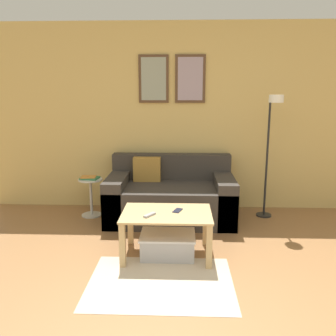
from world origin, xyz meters
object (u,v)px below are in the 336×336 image
(couch, at_px, (170,197))
(side_table, at_px, (91,194))
(storage_bin, at_px, (168,245))
(floor_lamp, at_px, (272,135))
(remote_control, at_px, (150,215))
(coffee_table, at_px, (167,221))
(cell_phone, at_px, (178,210))
(book_stack, at_px, (89,178))

(couch, xyz_separation_m, side_table, (-1.06, 0.04, 0.01))
(storage_bin, xyz_separation_m, side_table, (-1.07, 1.16, 0.19))
(floor_lamp, bearing_deg, remote_control, -140.34)
(coffee_table, bearing_deg, remote_control, -146.52)
(storage_bin, bearing_deg, remote_control, -151.41)
(coffee_table, xyz_separation_m, side_table, (-1.06, 1.15, -0.07))
(remote_control, xyz_separation_m, cell_phone, (0.27, 0.16, -0.01))
(book_stack, relative_size, cell_phone, 1.77)
(storage_bin, relative_size, book_stack, 2.21)
(storage_bin, height_order, book_stack, book_stack)
(side_table, bearing_deg, book_stack, 157.20)
(storage_bin, relative_size, cell_phone, 3.92)
(coffee_table, xyz_separation_m, floor_lamp, (1.25, 1.07, 0.74))
(couch, xyz_separation_m, floor_lamp, (1.25, -0.04, 0.82))
(remote_control, bearing_deg, side_table, 159.60)
(couch, distance_m, storage_bin, 1.13)
(floor_lamp, height_order, remote_control, floor_lamp)
(couch, height_order, storage_bin, couch)
(floor_lamp, relative_size, book_stack, 6.43)
(side_table, height_order, book_stack, book_stack)
(side_table, bearing_deg, remote_control, -54.35)
(book_stack, distance_m, remote_control, 1.55)
(floor_lamp, distance_m, side_table, 2.45)
(storage_bin, distance_m, cell_phone, 0.36)
(storage_bin, relative_size, side_table, 1.09)
(remote_control, bearing_deg, coffee_table, 67.44)
(book_stack, height_order, cell_phone, book_stack)
(storage_bin, xyz_separation_m, cell_phone, (0.10, 0.07, 0.34))
(side_table, bearing_deg, cell_phone, -43.12)
(coffee_table, distance_m, book_stack, 1.58)
(couch, relative_size, book_stack, 6.50)
(floor_lamp, height_order, cell_phone, floor_lamp)
(couch, xyz_separation_m, storage_bin, (0.01, -1.12, -0.17))
(coffee_table, bearing_deg, couch, 90.03)
(side_table, bearing_deg, floor_lamp, -2.02)
(couch, distance_m, remote_control, 1.23)
(cell_phone, bearing_deg, book_stack, 156.08)
(coffee_table, distance_m, cell_phone, 0.15)
(couch, distance_m, floor_lamp, 1.50)
(couch, xyz_separation_m, remote_control, (-0.16, -1.21, 0.18))
(floor_lamp, distance_m, remote_control, 1.95)
(couch, distance_m, side_table, 1.06)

